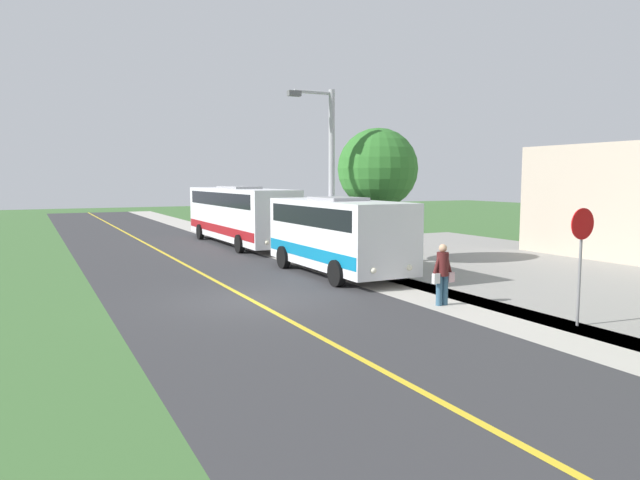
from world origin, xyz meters
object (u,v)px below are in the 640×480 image
Objects in this scene: shuttle_bus_front at (338,232)px; transit_bus_rear at (239,213)px; street_light_pole at (328,170)px; pedestrian_with_bags at (442,272)px; stop_sign at (581,246)px; tree_curbside at (378,169)px.

transit_bus_rear is at bearing -89.78° from shuttle_bus_front.
street_light_pole is (-0.31, -1.35, 2.32)m from shuttle_bus_front.
pedestrian_with_bags is at bearing 88.08° from street_light_pole.
stop_sign is 0.51× the size of tree_curbside.
pedestrian_with_bags is 0.25× the size of street_light_pole.
stop_sign is 0.41× the size of street_light_pole.
stop_sign is 11.49m from tree_curbside.
street_light_pole is (1.24, -10.82, 1.95)m from stop_sign.
street_light_pole reaches higher than transit_bus_rear.
shuttle_bus_front is 0.63× the size of transit_bus_rear.
street_light_pole is at bearing 9.20° from tree_curbside.
shuttle_bus_front is 11.20m from transit_bus_rear.
pedestrian_with_bags is at bearing 70.50° from tree_curbside.
shuttle_bus_front is at bearing 76.99° from street_light_pole.
transit_bus_rear is (0.04, -11.20, 0.15)m from shuttle_bus_front.
street_light_pole reaches higher than stop_sign.
pedestrian_with_bags is at bearing -66.09° from stop_sign.
tree_curbside is at bearing -109.50° from pedestrian_with_bags.
tree_curbside is (-2.89, 9.43, 2.24)m from transit_bus_rear.
transit_bus_rear is 10.08m from street_light_pole.
street_light_pole is at bearing -91.92° from pedestrian_with_bags.
tree_curbside is at bearing 107.06° from transit_bus_rear.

